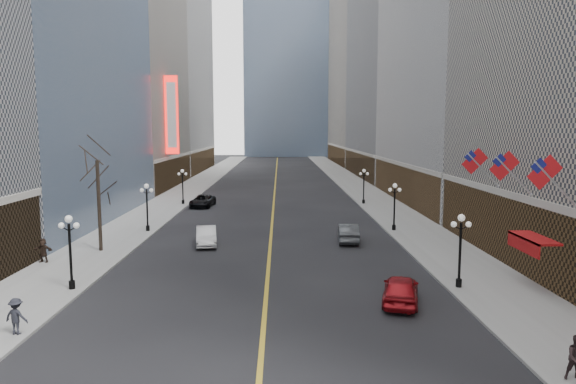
{
  "coord_description": "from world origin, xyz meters",
  "views": [
    {
      "loc": [
        0.82,
        -0.38,
        9.73
      ],
      "look_at": [
        1.19,
        22.69,
        6.93
      ],
      "focal_mm": 32.0,
      "sensor_mm": 36.0,
      "label": 1
    }
  ],
  "objects_px": {
    "streetlamp_west_1": "(70,244)",
    "streetlamp_west_2": "(147,202)",
    "streetlamp_west_3": "(183,183)",
    "streetlamp_east_3": "(364,182)",
    "streetlamp_east_2": "(395,202)",
    "car_sb_mid": "(401,289)",
    "car_nb_far": "(203,201)",
    "streetlamp_east_1": "(460,243)",
    "car_nb_mid": "(206,236)",
    "car_sb_far": "(348,233)"
  },
  "relations": [
    {
      "from": "car_nb_mid",
      "to": "car_sb_mid",
      "type": "height_order",
      "value": "car_sb_mid"
    },
    {
      "from": "streetlamp_east_1",
      "to": "car_sb_far",
      "type": "bearing_deg",
      "value": 110.22
    },
    {
      "from": "streetlamp_east_3",
      "to": "streetlamp_west_2",
      "type": "xyz_separation_m",
      "value": [
        -23.6,
        -18.0,
        0.0
      ]
    },
    {
      "from": "streetlamp_east_2",
      "to": "streetlamp_east_3",
      "type": "xyz_separation_m",
      "value": [
        0.0,
        18.0,
        0.0
      ]
    },
    {
      "from": "car_sb_mid",
      "to": "streetlamp_west_2",
      "type": "bearing_deg",
      "value": -31.77
    },
    {
      "from": "car_nb_far",
      "to": "car_sb_mid",
      "type": "bearing_deg",
      "value": -60.85
    },
    {
      "from": "streetlamp_east_3",
      "to": "car_sb_far",
      "type": "height_order",
      "value": "streetlamp_east_3"
    },
    {
      "from": "streetlamp_west_1",
      "to": "car_nb_mid",
      "type": "xyz_separation_m",
      "value": [
        6.37,
        12.45,
        -2.13
      ]
    },
    {
      "from": "streetlamp_east_1",
      "to": "streetlamp_west_3",
      "type": "xyz_separation_m",
      "value": [
        -23.6,
        36.0,
        0.0
      ]
    },
    {
      "from": "car_sb_mid",
      "to": "car_sb_far",
      "type": "relative_size",
      "value": 0.99
    },
    {
      "from": "streetlamp_west_1",
      "to": "car_nb_mid",
      "type": "height_order",
      "value": "streetlamp_west_1"
    },
    {
      "from": "streetlamp_west_1",
      "to": "streetlamp_west_2",
      "type": "xyz_separation_m",
      "value": [
        0.0,
        18.0,
        0.0
      ]
    },
    {
      "from": "car_sb_mid",
      "to": "streetlamp_east_3",
      "type": "bearing_deg",
      "value": -81.4
    },
    {
      "from": "streetlamp_east_2",
      "to": "streetlamp_west_2",
      "type": "distance_m",
      "value": 23.6
    },
    {
      "from": "streetlamp_west_2",
      "to": "car_nb_far",
      "type": "xyz_separation_m",
      "value": [
        2.8,
        16.33,
        -2.14
      ]
    },
    {
      "from": "streetlamp_west_1",
      "to": "streetlamp_west_2",
      "type": "relative_size",
      "value": 1.0
    },
    {
      "from": "car_nb_mid",
      "to": "car_sb_far",
      "type": "xyz_separation_m",
      "value": [
        12.23,
        1.13,
        0.02
      ]
    },
    {
      "from": "streetlamp_west_3",
      "to": "streetlamp_east_2",
      "type": "bearing_deg",
      "value": -37.33
    },
    {
      "from": "car_nb_mid",
      "to": "car_sb_mid",
      "type": "relative_size",
      "value": 0.98
    },
    {
      "from": "streetlamp_west_1",
      "to": "car_nb_mid",
      "type": "distance_m",
      "value": 14.14
    },
    {
      "from": "car_sb_far",
      "to": "streetlamp_east_1",
      "type": "bearing_deg",
      "value": 114.8
    },
    {
      "from": "car_nb_far",
      "to": "car_sb_mid",
      "type": "relative_size",
      "value": 1.14
    },
    {
      "from": "car_nb_mid",
      "to": "car_sb_mid",
      "type": "distance_m",
      "value": 19.85
    },
    {
      "from": "streetlamp_east_2",
      "to": "streetlamp_west_1",
      "type": "bearing_deg",
      "value": -142.67
    },
    {
      "from": "streetlamp_east_1",
      "to": "streetlamp_west_2",
      "type": "xyz_separation_m",
      "value": [
        -23.6,
        18.0,
        0.0
      ]
    },
    {
      "from": "streetlamp_west_2",
      "to": "streetlamp_west_3",
      "type": "distance_m",
      "value": 18.0
    },
    {
      "from": "streetlamp_west_1",
      "to": "car_nb_far",
      "type": "xyz_separation_m",
      "value": [
        2.8,
        34.33,
        -2.14
      ]
    },
    {
      "from": "streetlamp_west_3",
      "to": "streetlamp_west_2",
      "type": "bearing_deg",
      "value": -90.0
    },
    {
      "from": "streetlamp_east_2",
      "to": "streetlamp_west_2",
      "type": "xyz_separation_m",
      "value": [
        -23.6,
        0.0,
        0.0
      ]
    },
    {
      "from": "streetlamp_east_2",
      "to": "car_sb_mid",
      "type": "distance_m",
      "value": 21.04
    },
    {
      "from": "streetlamp_east_3",
      "to": "car_sb_mid",
      "type": "height_order",
      "value": "streetlamp_east_3"
    },
    {
      "from": "streetlamp_east_3",
      "to": "car_nb_mid",
      "type": "distance_m",
      "value": 29.26
    },
    {
      "from": "car_nb_far",
      "to": "car_sb_far",
      "type": "distance_m",
      "value": 26.08
    },
    {
      "from": "streetlamp_west_1",
      "to": "streetlamp_west_2",
      "type": "bearing_deg",
      "value": 90.0
    },
    {
      "from": "streetlamp_west_1",
      "to": "streetlamp_west_3",
      "type": "height_order",
      "value": "same"
    },
    {
      "from": "streetlamp_west_1",
      "to": "car_nb_far",
      "type": "relative_size",
      "value": 0.83
    },
    {
      "from": "streetlamp_west_1",
      "to": "car_sb_mid",
      "type": "distance_m",
      "value": 19.69
    },
    {
      "from": "streetlamp_west_3",
      "to": "streetlamp_east_3",
      "type": "bearing_deg",
      "value": 0.0
    },
    {
      "from": "streetlamp_west_3",
      "to": "car_sb_mid",
      "type": "xyz_separation_m",
      "value": [
        19.42,
        -38.51,
        -2.08
      ]
    },
    {
      "from": "streetlamp_west_2",
      "to": "streetlamp_west_3",
      "type": "relative_size",
      "value": 1.0
    },
    {
      "from": "streetlamp_east_3",
      "to": "car_nb_mid",
      "type": "bearing_deg",
      "value": -126.19
    },
    {
      "from": "car_nb_far",
      "to": "car_nb_mid",
      "type": "bearing_deg",
      "value": -75.87
    },
    {
      "from": "car_sb_mid",
      "to": "streetlamp_east_1",
      "type": "bearing_deg",
      "value": -134.2
    },
    {
      "from": "streetlamp_west_1",
      "to": "streetlamp_west_3",
      "type": "bearing_deg",
      "value": 90.0
    },
    {
      "from": "streetlamp_east_1",
      "to": "streetlamp_east_3",
      "type": "xyz_separation_m",
      "value": [
        0.0,
        36.0,
        0.0
      ]
    },
    {
      "from": "streetlamp_west_1",
      "to": "car_nb_far",
      "type": "height_order",
      "value": "streetlamp_west_1"
    },
    {
      "from": "streetlamp_west_3",
      "to": "car_nb_mid",
      "type": "xyz_separation_m",
      "value": [
        6.37,
        -23.55,
        -2.13
      ]
    },
    {
      "from": "streetlamp_west_1",
      "to": "car_sb_far",
      "type": "bearing_deg",
      "value": 36.14
    },
    {
      "from": "streetlamp_west_1",
      "to": "car_sb_far",
      "type": "height_order",
      "value": "streetlamp_west_1"
    },
    {
      "from": "streetlamp_east_3",
      "to": "streetlamp_west_3",
      "type": "height_order",
      "value": "same"
    }
  ]
}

